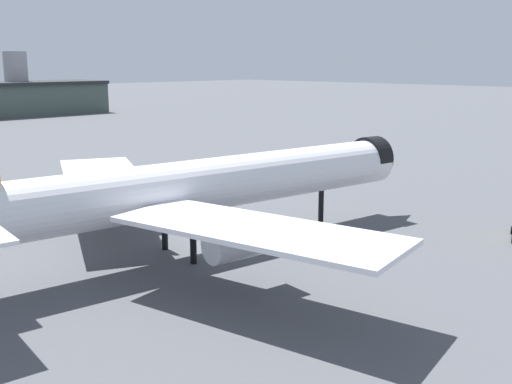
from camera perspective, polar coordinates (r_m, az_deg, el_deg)
name	(u,v)px	position (r m, az deg, el deg)	size (l,w,h in m)	color
ground	(210,246)	(64.40, -4.36, -5.08)	(900.00, 900.00, 0.00)	#4C4F54
airliner_near_gate	(196,187)	(60.71, -5.69, 0.43)	(59.39, 53.85, 15.38)	white
baggage_tug_wing	(281,178)	(96.63, 2.42, 1.36)	(3.51, 2.60, 1.85)	black
traffic_cone_wingtip	(73,193)	(92.06, -16.90, -0.09)	(0.60, 0.60, 0.74)	#F2600C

